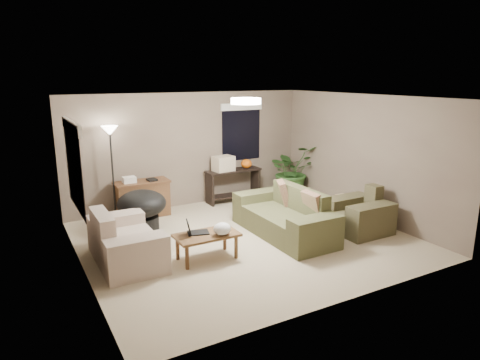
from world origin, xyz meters
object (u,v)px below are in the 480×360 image
loveseat (124,244)px  floor_lamp (111,142)px  houseplant (292,176)px  cat_scratching_post (342,209)px  desk (143,199)px  console_table (233,183)px  coffee_table (207,238)px  main_sofa (285,219)px  armchair (359,216)px  papasan_chair (142,208)px

loveseat → floor_lamp: size_ratio=0.84×
houseplant → cat_scratching_post: 1.92m
desk → console_table: 2.16m
loveseat → coffee_table: (1.17, -0.53, 0.06)m
coffee_table → main_sofa: bearing=9.9°
coffee_table → desk: (-0.27, 2.58, 0.02)m
console_table → cat_scratching_post: (1.34, -2.18, -0.22)m
loveseat → console_table: size_ratio=1.23×
coffee_table → houseplant: bearing=35.2°
console_table → floor_lamp: floor_lamp is taller
main_sofa → loveseat: bearing=175.4°
desk → console_table: size_ratio=0.85×
armchair → papasan_chair: 4.05m
main_sofa → papasan_chair: main_sofa is taller
desk → coffee_table: bearing=-84.0°
cat_scratching_post → main_sofa: bearing=-174.1°
armchair → floor_lamp: floor_lamp is taller
desk → armchair: bearing=-40.6°
coffee_table → floor_lamp: 3.00m
main_sofa → armchair: 1.40m
floor_lamp → cat_scratching_post: bearing=-27.9°
cat_scratching_post → papasan_chair: bearing=161.9°
desk → loveseat: bearing=-113.9°
desk → papasan_chair: 0.93m
armchair → console_table: size_ratio=0.77×
armchair → houseplant: houseplant is taller
loveseat → cat_scratching_post: loveseat is taller
main_sofa → houseplant: houseplant is taller
armchair → console_table: bearing=111.4°
coffee_table → console_table: size_ratio=0.77×
floor_lamp → cat_scratching_post: size_ratio=3.82×
desk → cat_scratching_post: (3.49, -2.12, -0.16)m
armchair → desk: 4.33m
console_table → houseplant: houseplant is taller
loveseat → armchair: same height
floor_lamp → papasan_chair: bearing=-72.4°
desk → cat_scratching_post: bearing=-31.3°
coffee_table → houseplant: houseplant is taller
houseplant → cat_scratching_post: (-0.11, -1.90, -0.27)m
houseplant → armchair: bearing=-97.1°
armchair → floor_lamp: (-3.84, 2.84, 1.30)m
desk → papasan_chair: (-0.27, -0.89, 0.09)m
armchair → desk: armchair is taller
main_sofa → loveseat: 2.91m
armchair → cat_scratching_post: bearing=73.3°
console_table → coffee_table: bearing=-125.6°
desk → floor_lamp: bearing=177.9°
desk → console_table: (2.15, 0.06, 0.06)m
armchair → main_sofa: bearing=157.2°
coffee_table → cat_scratching_post: size_ratio=2.00×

